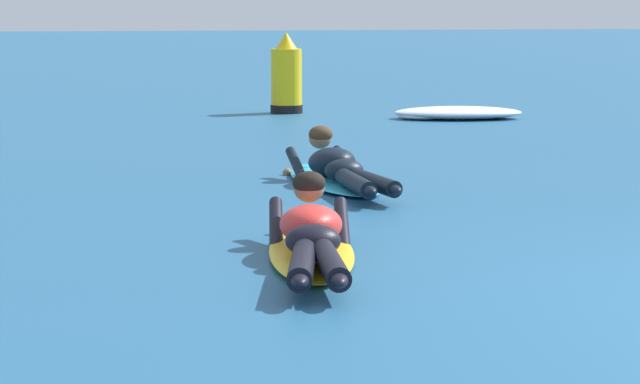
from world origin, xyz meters
The scene contains 5 objects.
ground_plane centered at (0.00, 10.00, 0.00)m, with size 120.00×120.00×0.00m, color #235B84.
surfer_near centered at (-2.85, 1.92, 0.14)m, with size 0.82×2.55×0.54m.
surfer_far centered at (-2.05, 5.15, 0.14)m, with size 0.78×2.49×0.53m.
whitewater_mid_left centered at (0.94, 11.52, 0.08)m, with size 1.89×1.18×0.17m.
channel_marker_buoy centered at (-1.25, 12.92, 0.48)m, with size 0.47×0.47×1.17m.
Camera 1 is at (-4.28, -6.04, 1.60)m, focal length 73.95 mm.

